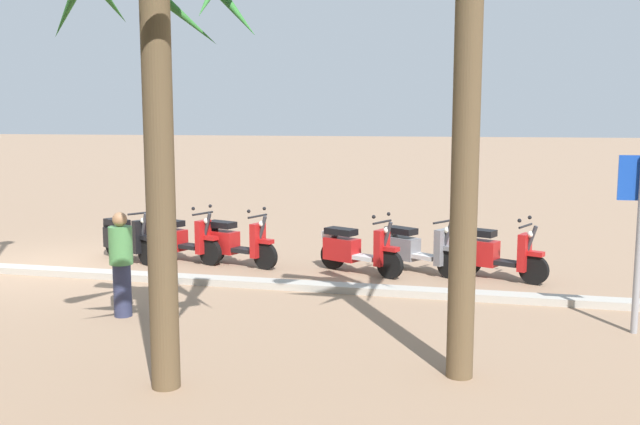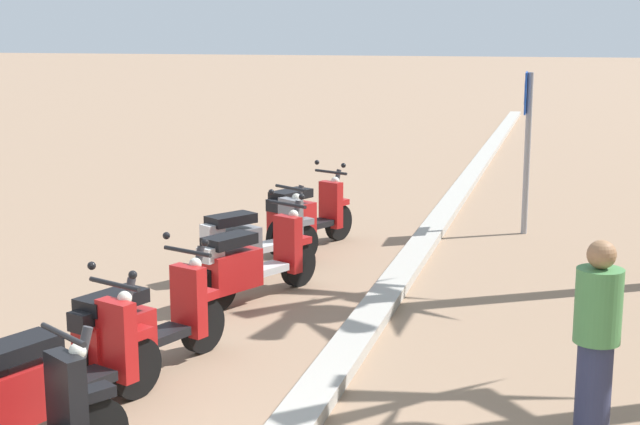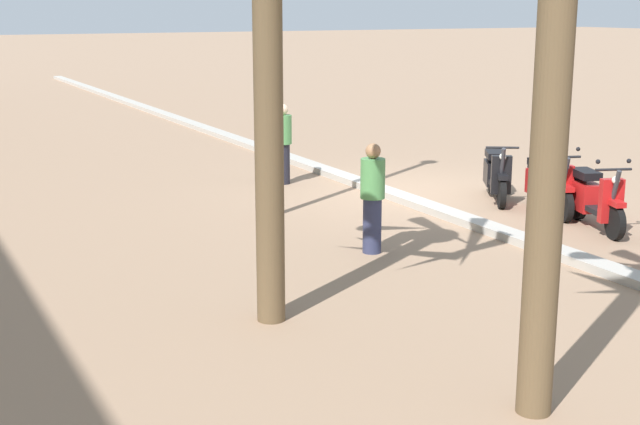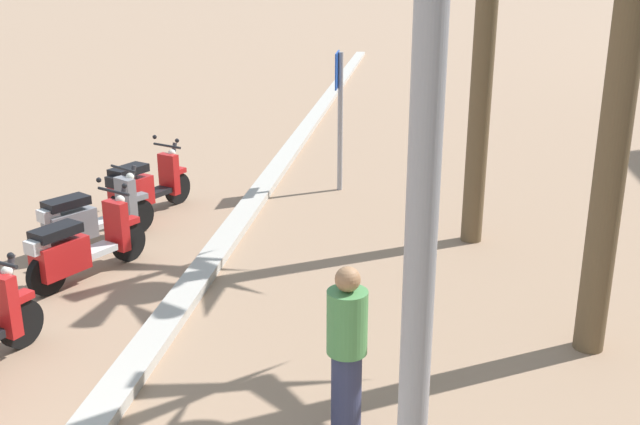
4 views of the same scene
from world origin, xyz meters
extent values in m
cylinder|color=black|center=(-9.11, -0.75, 0.26)|extent=(0.52, 0.30, 0.52)
cylinder|color=black|center=(-7.97, -1.26, 0.26)|extent=(0.52, 0.30, 0.52)
cube|color=black|center=(-8.58, -0.98, 0.32)|extent=(0.66, 0.50, 0.08)
cube|color=red|center=(-8.17, -1.17, 0.45)|extent=(0.75, 0.57, 0.46)
cube|color=black|center=(-8.15, -1.18, 0.82)|extent=(0.67, 0.52, 0.12)
cube|color=red|center=(-8.95, -0.82, 0.55)|extent=(0.27, 0.37, 0.66)
cube|color=red|center=(-9.11, -0.75, 0.55)|extent=(0.36, 0.28, 0.08)
cylinder|color=#333338|center=(-9.02, -0.79, 0.70)|extent=(0.29, 0.18, 0.69)
cylinder|color=black|center=(-8.95, -0.82, 1.02)|extent=(0.26, 0.53, 0.04)
sphere|color=white|center=(-9.04, -0.78, 0.88)|extent=(0.12, 0.12, 0.12)
cube|color=black|center=(-7.89, -1.29, 0.72)|extent=(0.30, 0.28, 0.16)
sphere|color=black|center=(-9.02, -1.05, 1.14)|extent=(0.07, 0.07, 0.07)
sphere|color=black|center=(-8.83, -0.61, 1.14)|extent=(0.07, 0.07, 0.07)
cylinder|color=black|center=(-7.66, -0.89, 0.26)|extent=(0.49, 0.36, 0.52)
cylinder|color=black|center=(-6.53, -1.60, 0.26)|extent=(0.49, 0.36, 0.52)
cube|color=silver|center=(-7.14, -1.22, 0.32)|extent=(0.66, 0.56, 0.08)
cube|color=slate|center=(-6.71, -1.48, 0.41)|extent=(0.75, 0.63, 0.42)
cube|color=black|center=(-6.70, -1.49, 0.75)|extent=(0.67, 0.57, 0.12)
cube|color=slate|center=(-7.51, -0.99, 0.55)|extent=(0.30, 0.36, 0.66)
cube|color=slate|center=(-7.66, -0.89, 0.55)|extent=(0.36, 0.31, 0.08)
cylinder|color=#333338|center=(-7.58, -0.94, 0.70)|extent=(0.28, 0.21, 0.69)
cylinder|color=black|center=(-7.51, -0.99, 1.02)|extent=(0.33, 0.50, 0.04)
sphere|color=white|center=(-7.59, -0.93, 0.88)|extent=(0.12, 0.12, 0.12)
cube|color=silver|center=(-6.46, -1.64, 0.65)|extent=(0.31, 0.30, 0.16)
cylinder|color=black|center=(-6.61, -0.62, 0.26)|extent=(0.51, 0.32, 0.52)
cylinder|color=black|center=(-5.42, -1.18, 0.26)|extent=(0.51, 0.32, 0.52)
cube|color=silver|center=(-6.06, -0.88, 0.32)|extent=(0.66, 0.51, 0.08)
cube|color=red|center=(-5.62, -1.09, 0.41)|extent=(0.75, 0.58, 0.42)
cube|color=black|center=(-5.60, -1.10, 0.75)|extent=(0.67, 0.53, 0.12)
cube|color=red|center=(-6.44, -0.69, 0.55)|extent=(0.27, 0.37, 0.66)
cube|color=red|center=(-6.61, -0.62, 0.55)|extent=(0.36, 0.28, 0.08)
cylinder|color=#333338|center=(-6.52, -0.66, 0.70)|extent=(0.29, 0.19, 0.69)
cylinder|color=black|center=(-6.44, -0.69, 1.02)|extent=(0.28, 0.52, 0.04)
sphere|color=white|center=(-6.53, -0.65, 0.88)|extent=(0.12, 0.12, 0.12)
cube|color=silver|center=(-5.35, -1.22, 0.65)|extent=(0.30, 0.28, 0.16)
sphere|color=black|center=(-6.53, -0.92, 1.14)|extent=(0.07, 0.07, 0.07)
sphere|color=black|center=(-6.32, -0.49, 1.14)|extent=(0.07, 0.07, 0.07)
cylinder|color=black|center=(-4.17, -0.84, 0.26)|extent=(0.52, 0.27, 0.52)
cylinder|color=black|center=(-2.94, -1.28, 0.26)|extent=(0.52, 0.27, 0.52)
cube|color=black|center=(-3.60, -1.04, 0.32)|extent=(0.66, 0.47, 0.08)
cube|color=red|center=(-3.15, -1.21, 0.43)|extent=(0.75, 0.53, 0.44)
cube|color=black|center=(-3.13, -1.21, 0.78)|extent=(0.67, 0.49, 0.12)
cube|color=red|center=(-4.00, -0.90, 0.55)|extent=(0.25, 0.37, 0.66)
cube|color=red|center=(-4.17, -0.84, 0.55)|extent=(0.36, 0.26, 0.08)
cylinder|color=#333338|center=(-4.08, -0.87, 0.70)|extent=(0.29, 0.16, 0.69)
cylinder|color=black|center=(-4.00, -0.90, 1.02)|extent=(0.23, 0.54, 0.04)
sphere|color=white|center=(-4.10, -0.86, 0.88)|extent=(0.12, 0.12, 0.12)
cube|color=black|center=(-2.87, -1.31, 0.68)|extent=(0.29, 0.27, 0.16)
sphere|color=black|center=(-4.07, -1.13, 1.14)|extent=(0.07, 0.07, 0.07)
sphere|color=black|center=(-3.90, -0.68, 1.14)|extent=(0.07, 0.07, 0.07)
cylinder|color=black|center=(-2.99, -0.96, 0.26)|extent=(0.52, 0.28, 0.52)
cube|color=black|center=(-2.43, -1.17, 0.32)|extent=(0.66, 0.47, 0.08)
cube|color=red|center=(-1.97, -1.34, 0.41)|extent=(0.75, 0.54, 0.42)
cube|color=black|center=(-1.95, -1.35, 0.75)|extent=(0.67, 0.49, 0.12)
cube|color=red|center=(-2.83, -1.02, 0.55)|extent=(0.25, 0.37, 0.66)
cube|color=red|center=(-2.99, -0.96, 0.55)|extent=(0.36, 0.26, 0.08)
cylinder|color=#333338|center=(-2.90, -0.99, 0.70)|extent=(0.29, 0.17, 0.69)
cylinder|color=black|center=(-2.83, -1.02, 1.02)|extent=(0.23, 0.54, 0.04)
sphere|color=white|center=(-2.92, -0.98, 0.88)|extent=(0.12, 0.12, 0.12)
sphere|color=black|center=(-2.89, -1.25, 1.14)|extent=(0.07, 0.07, 0.07)
sphere|color=black|center=(-2.72, -0.80, 1.14)|extent=(0.07, 0.07, 0.07)
cube|color=black|center=(-1.62, -0.76, 0.55)|extent=(0.30, 0.36, 0.66)
cube|color=black|center=(-1.77, -0.67, 0.55)|extent=(0.36, 0.30, 0.08)
cylinder|color=#333338|center=(-1.68, -0.72, 0.70)|extent=(0.28, 0.21, 0.69)
cylinder|color=black|center=(-1.62, -0.76, 1.02)|extent=(0.33, 0.50, 0.04)
sphere|color=white|center=(-1.70, -0.71, 0.88)|extent=(0.12, 0.12, 0.12)
cylinder|color=#939399|center=(-10.26, 1.83, 1.20)|extent=(0.09, 0.09, 2.40)
cube|color=#1947B7|center=(-10.25, 1.78, 2.10)|extent=(0.60, 0.04, 0.60)
cube|color=white|center=(-10.25, 1.76, 2.10)|extent=(0.33, 0.02, 0.33)
cylinder|color=#2D3351|center=(-3.12, 2.69, 0.39)|extent=(0.26, 0.26, 0.78)
cylinder|color=#4C8C4C|center=(-3.12, 2.69, 1.06)|extent=(0.34, 0.34, 0.55)
sphere|color=#9E704C|center=(-3.12, 2.69, 1.44)|extent=(0.21, 0.21, 0.21)
camera|label=1|loc=(-8.24, 11.69, 2.88)|focal=39.13mm
camera|label=2|loc=(3.58, 2.43, 3.02)|focal=51.74mm
camera|label=3|loc=(-13.28, 8.77, 3.36)|focal=49.23mm
camera|label=4|loc=(2.39, 3.23, 3.88)|focal=42.16mm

